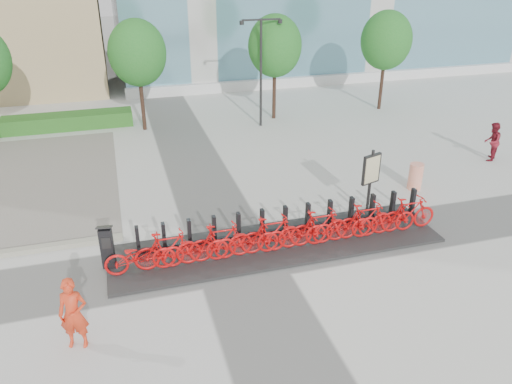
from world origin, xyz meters
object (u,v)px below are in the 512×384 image
object	(u,v)px
worker_red	(73,314)
construction_barrel	(416,176)
map_sign	(371,172)
bike_0	(140,256)
pedestrian	(492,142)
kiosk	(107,247)

from	to	relation	value
worker_red	construction_barrel	size ratio (longest dim) A/B	1.77
worker_red	map_sign	size ratio (longest dim) A/B	0.78
bike_0	map_sign	xyz separation A→B (m)	(7.38, 1.49, 0.86)
worker_red	bike_0	bearing A→B (deg)	69.24
pedestrian	map_sign	xyz separation A→B (m)	(-6.91, -2.69, 0.64)
construction_barrel	map_sign	xyz separation A→B (m)	(-2.46, -1.12, 0.95)
pedestrian	map_sign	bearing A→B (deg)	-19.95
bike_0	worker_red	world-z (taller)	worker_red
kiosk	map_sign	distance (m)	8.29
bike_0	worker_red	bearing A→B (deg)	146.60
kiosk	construction_barrel	size ratio (longest dim) A/B	1.34
kiosk	map_sign	world-z (taller)	map_sign
bike_0	pedestrian	xyz separation A→B (m)	(14.29, 4.18, 0.23)
worker_red	map_sign	distance (m)	9.71
bike_0	pedestrian	size ratio (longest dim) A/B	1.17
kiosk	pedestrian	xyz separation A→B (m)	(15.10, 3.71, 0.10)
kiosk	worker_red	distance (m)	2.89
construction_barrel	kiosk	bearing A→B (deg)	-168.60
kiosk	worker_red	bearing A→B (deg)	-96.41
construction_barrel	pedestrian	bearing A→B (deg)	19.39
bike_0	construction_barrel	size ratio (longest dim) A/B	1.93
kiosk	construction_barrel	distance (m)	10.86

